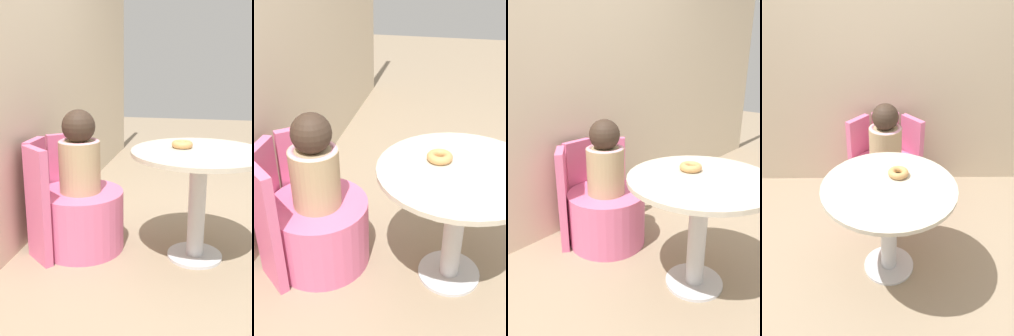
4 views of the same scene
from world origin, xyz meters
TOP-DOWN VIEW (x-y plane):
  - ground_plane at (0.00, 0.00)m, footprint 12.00×12.00m
  - round_table at (0.10, 0.03)m, footprint 0.78×0.78m
  - tub_chair at (0.08, 0.74)m, footprint 0.53×0.53m
  - booth_backrest at (0.08, 0.96)m, footprint 0.62×0.23m
  - child_figure at (0.08, 0.74)m, footprint 0.25×0.25m
  - donut at (0.15, 0.13)m, footprint 0.12×0.12m

SIDE VIEW (x-z plane):
  - ground_plane at x=0.00m, z-range 0.00..0.00m
  - tub_chair at x=0.08m, z-range 0.00..0.37m
  - booth_backrest at x=0.08m, z-range 0.00..0.68m
  - round_table at x=0.10m, z-range 0.18..0.83m
  - child_figure at x=0.08m, z-range 0.36..0.86m
  - donut at x=0.15m, z-range 0.66..0.70m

